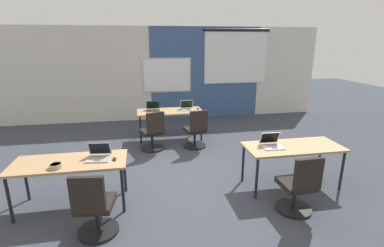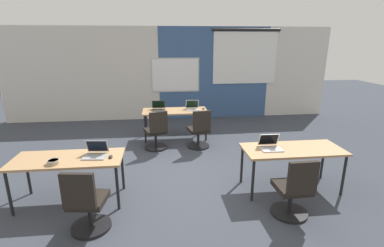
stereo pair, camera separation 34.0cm
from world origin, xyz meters
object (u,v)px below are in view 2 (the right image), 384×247
(laptop_near_right_inner, at_px, (270,146))
(desk_far_center, at_px, (175,113))
(mouse_far_right, at_px, (203,109))
(chair_far_left, at_px, (156,134))
(laptop_far_left, at_px, (159,108))
(desk_near_left, at_px, (68,162))
(snack_bowl, at_px, (53,162))
(chair_near_right_inner, at_px, (294,193))
(laptop_near_left_inner, at_px, (96,153))
(mouse_near_left_inner, at_px, (111,157))
(chair_near_left_inner, at_px, (87,206))
(laptop_far_right, at_px, (193,108))
(chair_far_right, at_px, (199,132))
(desk_near_right, at_px, (292,152))

(laptop_near_right_inner, bearing_deg, desk_far_center, 117.26)
(mouse_far_right, distance_m, chair_far_left, 1.47)
(laptop_far_left, bearing_deg, desk_near_left, -112.42)
(snack_bowl, bearing_deg, chair_near_right_inner, -9.83)
(laptop_near_left_inner, distance_m, snack_bowl, 0.58)
(mouse_far_right, bearing_deg, chair_far_left, -146.32)
(laptop_near_left_inner, distance_m, mouse_far_right, 3.49)
(mouse_near_left_inner, distance_m, chair_near_right_inner, 2.67)
(chair_near_right_inner, bearing_deg, chair_near_left_inner, -1.10)
(chair_near_right_inner, bearing_deg, laptop_near_left_inner, -17.42)
(desk_near_left, distance_m, laptop_near_left_inner, 0.42)
(chair_far_left, bearing_deg, mouse_far_right, -164.98)
(laptop_far_left, bearing_deg, mouse_far_right, -0.03)
(chair_near_left_inner, xyz_separation_m, laptop_near_right_inner, (2.71, 0.81, 0.39))
(chair_near_right_inner, xyz_separation_m, mouse_far_right, (-0.71, 3.61, 0.36))
(laptop_near_left_inner, xyz_separation_m, laptop_near_right_inner, (2.73, -0.00, -0.00))
(laptop_far_right, relative_size, mouse_far_right, 3.06)
(laptop_far_left, bearing_deg, desk_far_center, -10.17)
(chair_near_right_inner, bearing_deg, laptop_far_right, -76.00)
(chair_far_right, bearing_deg, mouse_near_left_inner, 42.20)
(chair_near_left_inner, bearing_deg, chair_far_right, -115.33)
(chair_near_right_inner, bearing_deg, chair_far_right, -72.99)
(mouse_far_right, relative_size, snack_bowl, 0.61)
(desk_far_center, height_order, mouse_near_left_inner, mouse_near_left_inner)
(mouse_near_left_inner, height_order, chair_near_left_inner, chair_near_left_inner)
(laptop_near_right_inner, height_order, mouse_far_right, laptop_near_right_inner)
(desk_near_left, height_order, laptop_near_right_inner, laptop_near_right_inner)
(snack_bowl, bearing_deg, mouse_near_left_inner, 9.66)
(laptop_near_right_inner, relative_size, snack_bowl, 1.88)
(mouse_far_right, xyz_separation_m, laptop_far_left, (-1.13, 0.05, 0.03))
(laptop_near_right_inner, relative_size, chair_near_right_inner, 0.36)
(desk_near_right, xyz_separation_m, snack_bowl, (-3.63, -0.19, 0.10))
(desk_near_right, xyz_separation_m, chair_far_left, (-2.22, 2.05, -0.28))
(desk_far_center, relative_size, laptop_far_left, 4.66)
(mouse_near_left_inner, relative_size, laptop_near_right_inner, 0.30)
(mouse_near_left_inner, relative_size, chair_far_right, 0.11)
(desk_near_left, xyz_separation_m, chair_far_left, (1.28, 2.05, -0.28))
(mouse_far_right, height_order, chair_far_right, chair_far_right)
(chair_near_left_inner, distance_m, laptop_far_left, 3.81)
(laptop_near_left_inner, xyz_separation_m, snack_bowl, (-0.54, -0.22, -0.01))
(chair_near_left_inner, distance_m, laptop_near_right_inner, 2.86)
(chair_far_left, bearing_deg, snack_bowl, 39.06)
(laptop_near_left_inner, relative_size, laptop_near_right_inner, 1.08)
(laptop_far_left, relative_size, chair_far_left, 0.37)
(desk_near_left, xyz_separation_m, desk_far_center, (1.75, 2.80, 0.00))
(laptop_near_right_inner, bearing_deg, laptop_near_left_inner, -179.36)
(mouse_near_left_inner, relative_size, snack_bowl, 0.57)
(laptop_near_right_inner, bearing_deg, desk_near_right, -3.73)
(mouse_near_left_inner, xyz_separation_m, chair_near_right_inner, (2.55, -0.71, -0.36))
(mouse_far_right, distance_m, laptop_far_left, 1.13)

